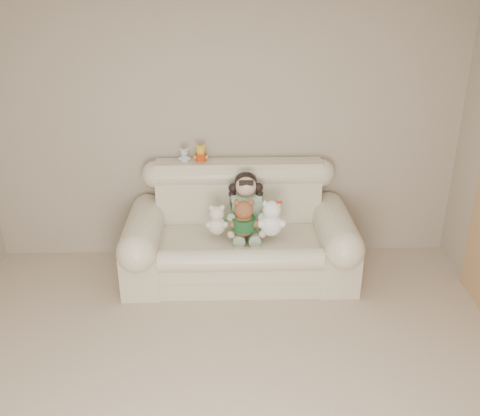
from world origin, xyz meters
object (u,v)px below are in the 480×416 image
at_px(brown_teddy, 244,214).
at_px(cream_teddy, 217,217).
at_px(seated_child, 246,203).
at_px(sofa, 240,227).
at_px(white_cat, 272,214).

height_order(brown_teddy, cream_teddy, brown_teddy).
distance_m(seated_child, cream_teddy, 0.32).
distance_m(sofa, white_cat, 0.36).
distance_m(sofa, seated_child, 0.22).
height_order(seated_child, brown_teddy, seated_child).
bearing_deg(sofa, seated_child, 53.83).
distance_m(seated_child, white_cat, 0.31).
bearing_deg(seated_child, sofa, -135.27).
relative_size(seated_child, brown_teddy, 1.44).
height_order(brown_teddy, white_cat, brown_teddy).
bearing_deg(white_cat, cream_teddy, 166.68).
height_order(sofa, brown_teddy, sofa).
distance_m(brown_teddy, cream_teddy, 0.24).
height_order(sofa, seated_child, sofa).
bearing_deg(white_cat, seated_child, 126.44).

